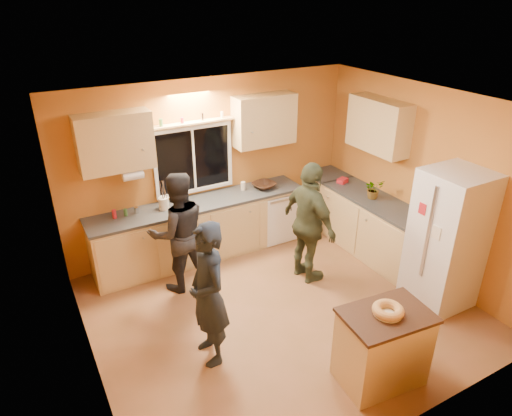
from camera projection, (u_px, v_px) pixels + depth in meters
ground at (281, 310)px, 5.81m from camera, size 4.50×4.50×0.00m
room_shell at (274, 180)px, 5.48m from camera, size 4.54×4.04×2.61m
back_counter at (223, 224)px, 6.96m from camera, size 4.23×0.62×0.90m
right_counter at (374, 227)px, 6.86m from camera, size 0.62×1.84×0.90m
refrigerator at (447, 240)px, 5.61m from camera, size 0.72×0.70×1.80m
island at (382, 347)px, 4.62m from camera, size 0.92×0.68×0.84m
bundt_pastry at (388, 310)px, 4.41m from camera, size 0.31×0.31×0.09m
person_left at (208, 295)px, 4.74m from camera, size 0.41×0.61×1.65m
person_center at (179, 232)px, 5.93m from camera, size 0.84×0.68×1.66m
person_right at (309, 224)px, 6.09m from camera, size 0.47×1.03×1.71m
mixing_bowl at (264, 185)px, 7.04m from camera, size 0.41×0.41×0.08m
utensil_crock at (164, 203)px, 6.36m from camera, size 0.14×0.14×0.17m
potted_plant at (374, 189)px, 6.66m from camera, size 0.30×0.28×0.30m
red_box at (343, 181)px, 7.23m from camera, size 0.19×0.17×0.07m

